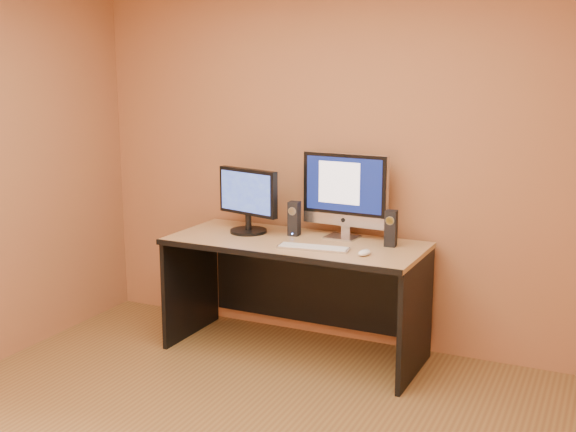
% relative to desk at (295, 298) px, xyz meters
% --- Properties ---
extents(walls, '(4.00, 4.00, 2.60)m').
position_rel_desk_xyz_m(walls, '(0.26, -1.58, 0.90)').
color(walls, '#945C3B').
rests_on(walls, ground).
extents(desk, '(1.73, 0.78, 0.80)m').
position_rel_desk_xyz_m(desk, '(0.00, 0.00, 0.00)').
color(desk, '#A58B52').
rests_on(desk, ground).
extents(imac, '(0.62, 0.26, 0.59)m').
position_rel_desk_xyz_m(imac, '(0.25, 0.22, 0.69)').
color(imac, '#B1B1B5').
rests_on(imac, desk).
extents(second_monitor, '(0.57, 0.38, 0.45)m').
position_rel_desk_xyz_m(second_monitor, '(-0.40, 0.09, 0.62)').
color(second_monitor, black).
rests_on(second_monitor, desk).
extents(speaker_left, '(0.08, 0.08, 0.24)m').
position_rel_desk_xyz_m(speaker_left, '(-0.08, 0.15, 0.52)').
color(speaker_left, black).
rests_on(speaker_left, desk).
extents(speaker_right, '(0.08, 0.08, 0.24)m').
position_rel_desk_xyz_m(speaker_right, '(0.62, 0.13, 0.52)').
color(speaker_right, black).
rests_on(speaker_right, desk).
extents(keyboard, '(0.47, 0.18, 0.02)m').
position_rel_desk_xyz_m(keyboard, '(0.19, -0.15, 0.41)').
color(keyboard, '#B4B4B8').
rests_on(keyboard, desk).
extents(mouse, '(0.08, 0.12, 0.04)m').
position_rel_desk_xyz_m(mouse, '(0.54, -0.16, 0.42)').
color(mouse, white).
rests_on(mouse, desk).
extents(cable_a, '(0.04, 0.24, 0.01)m').
position_rel_desk_xyz_m(cable_a, '(0.26, 0.27, 0.40)').
color(cable_a, black).
rests_on(cable_a, desk).
extents(cable_b, '(0.07, 0.19, 0.01)m').
position_rel_desk_xyz_m(cable_b, '(0.20, 0.27, 0.40)').
color(cable_b, black).
rests_on(cable_b, desk).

